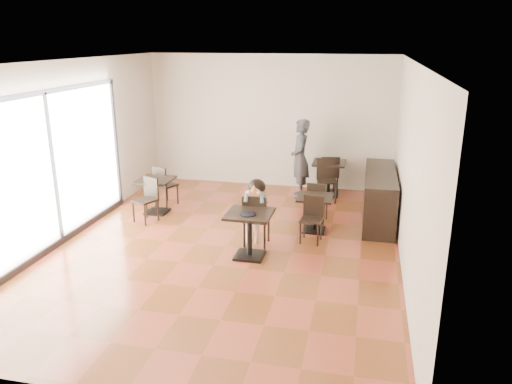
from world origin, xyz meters
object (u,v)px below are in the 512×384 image
(chair_back_b, at_px, (327,181))
(child_table, at_px, (250,235))
(cafe_table_mid, at_px, (315,214))
(chair_left_b, at_px, (145,200))
(chair_mid_b, at_px, (311,220))
(chair_back_a, at_px, (329,175))
(cafe_table_back, at_px, (329,178))
(chair_mid_a, at_px, (318,201))
(adult_patron, at_px, (300,159))
(cafe_table_left, at_px, (156,196))
(child_chair, at_px, (257,219))
(chair_left_a, at_px, (166,185))
(child, at_px, (257,213))

(chair_back_b, bearing_deg, child_table, -119.01)
(cafe_table_mid, distance_m, chair_left_b, 3.38)
(chair_mid_b, height_order, chair_back_a, chair_back_a)
(chair_mid_b, xyz_separation_m, chair_back_b, (0.07, 2.42, 0.06))
(cafe_table_back, bearing_deg, chair_mid_a, -92.22)
(cafe_table_mid, height_order, cafe_table_back, cafe_table_back)
(adult_patron, bearing_deg, cafe_table_left, -69.25)
(chair_mid_a, xyz_separation_m, chair_left_b, (-3.37, -0.77, 0.03))
(child_chair, xyz_separation_m, chair_back_a, (1.01, 3.27, -0.00))
(chair_left_b, relative_size, chair_back_a, 0.94)
(child_chair, bearing_deg, chair_left_a, -35.66)
(cafe_table_left, bearing_deg, child_chair, -26.17)
(chair_mid_a, bearing_deg, child_table, 70.41)
(cafe_table_left, distance_m, chair_back_b, 3.78)
(adult_patron, relative_size, chair_left_a, 2.03)
(child_table, relative_size, adult_patron, 0.44)
(adult_patron, height_order, cafe_table_left, adult_patron)
(chair_left_b, bearing_deg, adult_patron, 64.02)
(child, relative_size, chair_back_b, 1.27)
(cafe_table_left, xyz_separation_m, chair_mid_b, (3.37, -0.88, 0.05))
(child, height_order, cafe_table_left, child)
(chair_mid_b, relative_size, chair_back_a, 0.88)
(cafe_table_back, height_order, chair_left_b, chair_left_b)
(child, bearing_deg, cafe_table_mid, 42.71)
(cafe_table_back, xyz_separation_m, chair_mid_b, (-0.07, -2.95, 0.02))
(child_table, xyz_separation_m, chair_left_b, (-2.43, 1.20, 0.05))
(child_chair, height_order, chair_back_b, child_chair)
(cafe_table_mid, distance_m, chair_mid_a, 0.55)
(cafe_table_mid, bearing_deg, chair_mid_b, -90.00)
(cafe_table_left, height_order, chair_back_a, chair_back_a)
(cafe_table_mid, bearing_deg, chair_left_b, -176.23)
(child, bearing_deg, chair_back_b, 69.69)
(adult_patron, bearing_deg, chair_left_a, -77.96)
(child_table, bearing_deg, adult_patron, 84.15)
(child_chair, bearing_deg, cafe_table_back, -107.21)
(cafe_table_left, bearing_deg, cafe_table_mid, -5.54)
(chair_left_b, xyz_separation_m, chair_back_a, (3.45, 2.62, 0.03))
(cafe_table_left, xyz_separation_m, cafe_table_back, (3.45, 2.07, 0.02))
(child, height_order, chair_left_b, child)
(chair_back_a, bearing_deg, chair_mid_a, 75.90)
(cafe_table_mid, relative_size, chair_back_b, 0.73)
(chair_mid_a, bearing_deg, cafe_table_mid, 95.95)
(child_chair, height_order, chair_mid_b, child_chair)
(chair_left_b, relative_size, chair_back_b, 0.94)
(chair_mid_a, xyz_separation_m, chair_back_a, (0.07, 1.85, 0.06))
(child_table, distance_m, cafe_table_left, 3.00)
(adult_patron, relative_size, chair_mid_a, 2.16)
(child_chair, bearing_deg, chair_back_b, -110.31)
(chair_back_a, bearing_deg, cafe_table_left, 19.15)
(chair_mid_a, relative_size, chair_left_a, 0.94)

